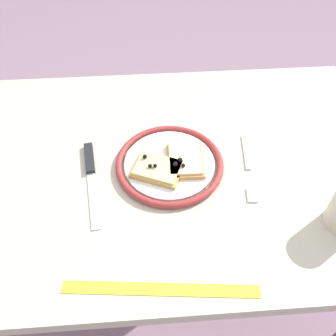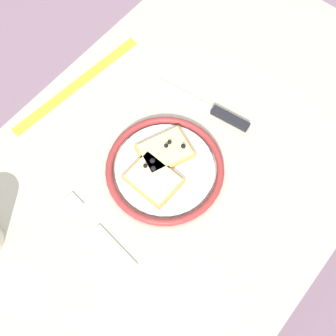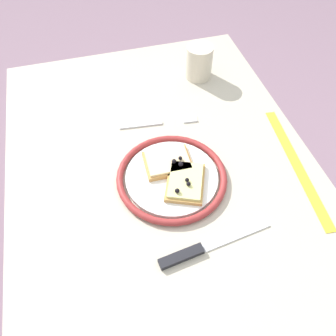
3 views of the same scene
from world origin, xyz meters
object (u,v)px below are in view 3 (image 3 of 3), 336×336
plate (172,177)px  knife (197,250)px  pizza_slice_near (185,182)px  fork (159,123)px  pizza_slice_far (168,162)px  cup (199,62)px  dining_table (172,220)px  measuring_tape (297,164)px

plate → knife: 0.18m
pizza_slice_near → fork: size_ratio=0.65×
pizza_slice_far → cup: bearing=150.1°
pizza_slice_far → dining_table: bearing=-7.8°
knife → cup: cup is taller
dining_table → pizza_slice_near: (-0.02, 0.03, 0.12)m
dining_table → pizza_slice_near: size_ratio=8.75×
pizza_slice_near → pizza_slice_far: 0.07m
cup → pizza_slice_near: bearing=-22.6°
dining_table → cup: (-0.38, 0.19, 0.15)m
pizza_slice_near → fork: (-0.21, -0.00, -0.02)m
pizza_slice_near → cup: 0.40m
pizza_slice_near → knife: size_ratio=0.54×
fork → pizza_slice_far: bearing=-6.8°
pizza_slice_near → measuring_tape: bearing=88.1°
plate → fork: plate is taller
pizza_slice_far → fork: pizza_slice_far is taller
plate → pizza_slice_far: bearing=178.3°
dining_table → knife: knife is taller
dining_table → cup: size_ratio=11.95×
fork → measuring_tape: fork is taller
dining_table → measuring_tape: measuring_tape is taller
knife → cup: 0.55m
pizza_slice_far → knife: bearing=-0.5°
dining_table → fork: bearing=172.8°
knife → dining_table: bearing=-176.2°
pizza_slice_near → knife: 0.15m
fork → dining_table: bearing=-7.2°
plate → cup: cup is taller
plate → pizza_slice_near: size_ratio=1.90×
measuring_tape → fork: bearing=-122.8°
dining_table → pizza_slice_far: size_ratio=10.59×
measuring_tape → pizza_slice_far: bearing=-98.4°
knife → measuring_tape: bearing=116.1°
plate → knife: (0.18, -0.00, -0.00)m
plate → measuring_tape: plate is taller
measuring_tape → pizza_slice_near: bearing=-86.2°
dining_table → cup: bearing=154.2°
dining_table → knife: bearing=3.8°
cup → knife: bearing=-18.7°
plate → knife: plate is taller
measuring_tape → knife: bearing=-58.3°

